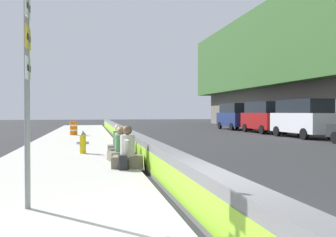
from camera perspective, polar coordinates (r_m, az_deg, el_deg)
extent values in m
plane|color=#2B2B2D|center=(5.58, 7.55, -17.01)|extent=(160.00, 160.00, 0.00)
cube|color=slate|center=(5.47, 7.57, -12.77)|extent=(76.00, 0.44, 0.85)
cube|color=#8CC62D|center=(5.41, 5.24, -13.38)|extent=(74.48, 0.01, 0.54)
cylinder|color=gray|center=(6.40, -21.17, 2.86)|extent=(0.09, 0.09, 3.60)
cube|color=white|center=(6.62, -21.08, 15.95)|extent=(0.44, 0.02, 0.36)
cube|color=black|center=(6.62, -20.96, 15.96)|extent=(0.30, 0.01, 0.10)
cube|color=yellow|center=(6.51, -21.05, 11.70)|extent=(0.44, 0.02, 0.36)
cube|color=black|center=(6.50, -20.93, 11.70)|extent=(0.30, 0.01, 0.10)
cube|color=white|center=(6.43, -21.02, 7.32)|extent=(0.44, 0.02, 0.36)
cube|color=black|center=(6.43, -20.90, 7.32)|extent=(0.30, 0.01, 0.10)
cylinder|color=gold|center=(14.40, -13.18, -3.89)|extent=(0.24, 0.24, 0.72)
cone|color=gray|center=(14.37, -13.18, -2.15)|extent=(0.26, 0.26, 0.16)
cylinder|color=gray|center=(14.39, -12.50, -3.75)|extent=(0.10, 0.12, 0.10)
cylinder|color=gray|center=(14.40, -13.85, -3.75)|extent=(0.10, 0.12, 0.10)
cube|color=#706651|center=(10.61, -6.34, -6.70)|extent=(0.87, 0.97, 0.32)
cylinder|color=beige|center=(10.56, -6.35, -4.20)|extent=(0.41, 0.41, 0.61)
sphere|color=brown|center=(10.53, -6.35, -1.82)|extent=(0.27, 0.27, 0.27)
cylinder|color=beige|center=(10.79, -6.26, -4.41)|extent=(0.33, 0.20, 0.54)
cylinder|color=beige|center=(10.34, -6.44, -4.65)|extent=(0.33, 0.20, 0.54)
cube|color=#706651|center=(12.06, -7.40, -5.86)|extent=(0.78, 0.87, 0.29)
cylinder|color=#4C8951|center=(12.01, -7.40, -3.87)|extent=(0.37, 0.37, 0.55)
sphere|color=#8E6647|center=(11.99, -7.40, -2.00)|extent=(0.24, 0.24, 0.24)
cylinder|color=#4C8951|center=(12.22, -7.64, -4.05)|extent=(0.30, 0.18, 0.48)
cylinder|color=#4C8951|center=(11.82, -7.15, -4.22)|extent=(0.30, 0.18, 0.48)
cube|color=#424247|center=(13.19, -7.50, -5.27)|extent=(0.75, 0.85, 0.29)
cylinder|color=beige|center=(13.15, -7.50, -3.46)|extent=(0.37, 0.37, 0.55)
sphere|color=tan|center=(13.13, -7.51, -1.74)|extent=(0.24, 0.24, 0.24)
cylinder|color=beige|center=(13.36, -7.68, -3.62)|extent=(0.29, 0.16, 0.48)
cylinder|color=beige|center=(12.96, -7.32, -3.77)|extent=(0.29, 0.16, 0.48)
cube|color=#706651|center=(14.45, -7.86, -4.71)|extent=(0.68, 0.79, 0.29)
cylinder|color=#4C8951|center=(14.41, -7.86, -3.03)|extent=(0.38, 0.38, 0.55)
sphere|color=beige|center=(14.39, -7.87, -1.44)|extent=(0.24, 0.24, 0.24)
cylinder|color=#4C8951|center=(14.62, -7.91, -3.19)|extent=(0.29, 0.13, 0.49)
cylinder|color=#4C8951|center=(14.21, -7.81, -3.31)|extent=(0.29, 0.13, 0.49)
cube|color=#232328|center=(10.17, -7.11, -6.82)|extent=(0.32, 0.22, 0.40)
cube|color=#232328|center=(10.19, -6.32, -7.15)|extent=(0.22, 0.06, 0.20)
cylinder|color=orange|center=(26.04, -14.54, -1.46)|extent=(0.52, 0.52, 0.95)
cylinder|color=white|center=(26.03, -14.54, -1.04)|extent=(0.54, 0.54, 0.10)
cylinder|color=white|center=(26.04, -14.54, -1.77)|extent=(0.54, 0.54, 0.10)
cylinder|color=black|center=(21.79, 24.77, -2.75)|extent=(0.67, 0.24, 0.66)
cube|color=silver|center=(26.11, 20.24, -0.62)|extent=(5.14, 2.07, 1.30)
cube|color=black|center=(26.02, 20.38, 1.80)|extent=(4.14, 1.85, 0.90)
cylinder|color=black|center=(27.03, 16.66, -1.92)|extent=(0.72, 0.24, 0.72)
cylinder|color=black|center=(28.02, 20.00, -1.84)|extent=(0.72, 0.24, 0.72)
cylinder|color=black|center=(24.26, 20.50, -2.27)|extent=(0.72, 0.24, 0.72)
cylinder|color=black|center=(25.35, 24.05, -2.16)|extent=(0.72, 0.24, 0.72)
cube|color=maroon|center=(30.98, 14.76, -0.34)|extent=(5.12, 2.02, 1.30)
cube|color=black|center=(30.89, 14.85, 1.70)|extent=(4.12, 1.82, 0.90)
cylinder|color=black|center=(32.10, 11.96, -1.44)|extent=(0.72, 0.23, 0.72)
cylinder|color=black|center=(32.88, 14.98, -1.40)|extent=(0.72, 0.23, 0.72)
cylinder|color=black|center=(29.13, 14.50, -1.70)|extent=(0.72, 0.23, 0.72)
cylinder|color=black|center=(29.99, 17.74, -1.64)|extent=(0.72, 0.23, 0.72)
cube|color=navy|center=(36.35, 10.37, -0.13)|extent=(5.11, 2.00, 1.30)
cube|color=black|center=(36.25, 10.43, 1.61)|extent=(4.11, 1.80, 0.90)
cylinder|color=black|center=(37.56, 8.10, -1.08)|extent=(0.72, 0.23, 0.72)
cylinder|color=black|center=(38.24, 10.76, -1.05)|extent=(0.72, 0.23, 0.72)
cylinder|color=black|center=(34.51, 9.93, -1.27)|extent=(0.72, 0.23, 0.72)
cylinder|color=black|center=(35.24, 12.78, -1.23)|extent=(0.72, 0.23, 0.72)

